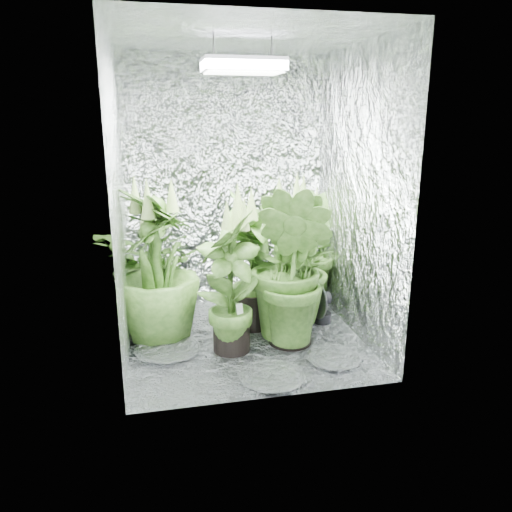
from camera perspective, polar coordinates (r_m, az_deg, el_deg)
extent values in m
plane|color=white|center=(3.61, -1.28, -9.34)|extent=(1.60, 1.60, 0.00)
cube|color=white|center=(4.09, -3.54, 8.27)|extent=(1.60, 0.02, 2.00)
cube|color=white|center=(2.54, 2.06, 3.73)|extent=(1.60, 0.02, 2.00)
cube|color=white|center=(3.26, -15.40, 5.83)|extent=(0.02, 1.60, 2.00)
cube|color=white|center=(3.55, 11.50, 6.85)|extent=(0.02, 1.60, 2.00)
cube|color=white|center=(3.30, -1.51, 23.93)|extent=(1.60, 1.60, 0.01)
cube|color=gray|center=(3.28, -1.48, 20.99)|extent=(0.50, 0.30, 0.08)
cube|color=white|center=(3.28, -1.48, 20.21)|extent=(0.46, 0.26, 0.01)
cylinder|color=black|center=(3.27, -4.87, 22.83)|extent=(0.01, 0.01, 0.13)
cylinder|color=black|center=(3.33, 1.80, 22.73)|extent=(0.01, 0.01, 0.13)
cylinder|color=black|center=(3.97, -11.57, -5.48)|extent=(0.25, 0.25, 0.23)
cylinder|color=#473518|center=(3.94, -11.64, -4.15)|extent=(0.23, 0.23, 0.03)
imported|color=#1C3C0E|center=(3.86, -11.84, -0.71)|extent=(1.03, 1.03, 0.86)
cone|color=olive|center=(3.78, -12.16, 4.77)|extent=(0.08, 0.08, 0.23)
cylinder|color=black|center=(3.76, -0.50, -6.01)|extent=(0.30, 0.30, 0.27)
cylinder|color=#473518|center=(3.72, -0.50, -4.29)|extent=(0.28, 0.28, 0.03)
imported|color=#1C3C0E|center=(3.64, -0.51, -0.32)|extent=(0.72, 0.72, 0.98)
cone|color=olive|center=(3.54, -0.53, 6.31)|extent=(0.10, 0.10, 0.27)
cylinder|color=black|center=(4.23, 5.77, -3.89)|extent=(0.26, 0.26, 0.23)
cylinder|color=#473518|center=(4.20, 5.80, -2.62)|extent=(0.24, 0.24, 0.03)
imported|color=#1C3C0E|center=(4.12, 5.90, 0.89)|extent=(0.55, 0.55, 0.90)
cone|color=olive|center=(4.04, 6.06, 6.35)|extent=(0.08, 0.08, 0.23)
cylinder|color=black|center=(3.59, -10.91, -7.44)|extent=(0.30, 0.30, 0.26)
cylinder|color=#473518|center=(3.55, -11.01, -5.70)|extent=(0.27, 0.27, 0.03)
imported|color=#1C3C0E|center=(3.45, -11.28, -0.90)|extent=(0.82, 0.82, 1.05)
cone|color=olive|center=(3.35, -11.70, 6.72)|extent=(0.10, 0.10, 0.26)
cylinder|color=black|center=(3.74, 3.63, -6.19)|extent=(0.30, 0.30, 0.27)
cylinder|color=#473518|center=(3.70, 3.67, -4.49)|extent=(0.27, 0.27, 0.03)
imported|color=#1C3C0E|center=(3.63, 3.73, -1.15)|extent=(0.96, 0.96, 0.89)
cone|color=olive|center=(3.54, 3.84, 4.76)|extent=(0.10, 0.10, 0.27)
cylinder|color=black|center=(3.39, -2.82, -9.01)|extent=(0.25, 0.25, 0.22)
cylinder|color=#473518|center=(3.35, -2.84, -7.53)|extent=(0.23, 0.23, 0.03)
imported|color=#1C3C0E|center=(3.25, -2.91, -2.71)|extent=(0.71, 0.71, 0.95)
cone|color=olive|center=(3.14, -3.01, 4.64)|extent=(0.08, 0.08, 0.22)
cylinder|color=black|center=(3.50, 3.93, -7.82)|extent=(0.30, 0.30, 0.27)
cylinder|color=#473518|center=(3.45, 3.97, -6.02)|extent=(0.27, 0.27, 0.03)
imported|color=#1C3C0E|center=(3.35, 4.07, -0.91)|extent=(0.82, 0.82, 1.08)
cone|color=olive|center=(3.24, 4.24, 7.17)|extent=(0.10, 0.10, 0.27)
cylinder|color=black|center=(3.88, 7.58, -6.97)|extent=(0.14, 0.14, 0.08)
cylinder|color=black|center=(3.83, 7.66, -4.82)|extent=(0.12, 0.12, 0.10)
cylinder|color=#4C4C51|center=(3.80, 6.91, -4.96)|extent=(0.07, 0.29, 0.29)
torus|color=#4C4C51|center=(3.80, 6.91, -4.96)|extent=(0.07, 0.30, 0.30)
cube|color=white|center=(3.30, -1.87, -6.13)|extent=(0.05, 0.04, 0.07)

